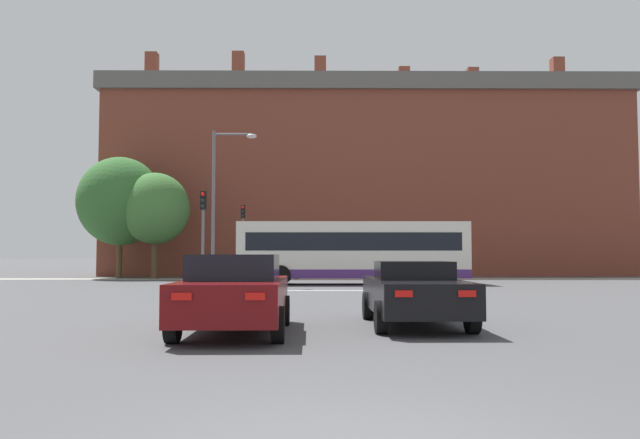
# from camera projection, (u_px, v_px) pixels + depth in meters

# --- Properties ---
(stop_line_strip) EXTENTS (7.38, 0.30, 0.01)m
(stop_line_strip) POSITION_uv_depth(u_px,v_px,m) (324.00, 290.00, 26.33)
(stop_line_strip) COLOR silver
(stop_line_strip) RESTS_ON ground_plane
(far_pavement) EXTENTS (68.20, 2.50, 0.01)m
(far_pavement) POSITION_uv_depth(u_px,v_px,m) (322.00, 279.00, 38.72)
(far_pavement) COLOR gray
(far_pavement) RESTS_ON ground_plane
(brick_civic_building) EXTENTS (38.50, 13.00, 16.97)m
(brick_civic_building) POSITION_uv_depth(u_px,v_px,m) (363.00, 183.00, 49.61)
(brick_civic_building) COLOR brown
(brick_civic_building) RESTS_ON ground_plane
(car_saloon_left) EXTENTS (2.06, 4.45, 1.52)m
(car_saloon_left) POSITION_uv_depth(u_px,v_px,m) (235.00, 293.00, 12.07)
(car_saloon_left) COLOR #600C0F
(car_saloon_left) RESTS_ON ground_plane
(car_roadster_right) EXTENTS (2.02, 4.45, 1.37)m
(car_roadster_right) POSITION_uv_depth(u_px,v_px,m) (415.00, 293.00, 13.37)
(car_roadster_right) COLOR black
(car_roadster_right) RESTS_ON ground_plane
(bus_crossing_lead) EXTENTS (11.65, 2.65, 3.17)m
(bus_crossing_lead) POSITION_uv_depth(u_px,v_px,m) (352.00, 251.00, 31.92)
(bus_crossing_lead) COLOR silver
(bus_crossing_lead) RESTS_ON ground_plane
(traffic_light_far_left) EXTENTS (0.26, 0.31, 4.55)m
(traffic_light_far_left) POSITION_uv_depth(u_px,v_px,m) (243.00, 230.00, 38.03)
(traffic_light_far_left) COLOR slate
(traffic_light_far_left) RESTS_ON ground_plane
(traffic_light_near_left) EXTENTS (0.26, 0.31, 4.28)m
(traffic_light_near_left) POSITION_uv_depth(u_px,v_px,m) (203.00, 223.00, 27.12)
(traffic_light_near_left) COLOR slate
(traffic_light_near_left) RESTS_ON ground_plane
(street_lamp_junction) EXTENTS (2.15, 0.36, 7.50)m
(street_lamp_junction) POSITION_uv_depth(u_px,v_px,m) (221.00, 191.00, 29.98)
(street_lamp_junction) COLOR slate
(street_lamp_junction) RESTS_ON ground_plane
(pedestrian_waiting) EXTENTS (0.45, 0.35, 1.79)m
(pedestrian_waiting) POSITION_uv_depth(u_px,v_px,m) (277.00, 262.00, 38.37)
(pedestrian_waiting) COLOR black
(pedestrian_waiting) RESTS_ON ground_plane
(pedestrian_walking_east) EXTENTS (0.41, 0.25, 1.77)m
(pedestrian_walking_east) POSITION_uv_depth(u_px,v_px,m) (365.00, 262.00, 39.12)
(pedestrian_walking_east) COLOR black
(pedestrian_walking_east) RESTS_ON ground_plane
(pedestrian_walking_west) EXTENTS (0.44, 0.43, 1.59)m
(pedestrian_walking_west) POSITION_uv_depth(u_px,v_px,m) (297.00, 264.00, 38.56)
(pedestrian_walking_west) COLOR #333851
(pedestrian_walking_west) RESTS_ON ground_plane
(tree_by_building) EXTENTS (5.43, 5.43, 7.81)m
(tree_by_building) POSITION_uv_depth(u_px,v_px,m) (120.00, 201.00, 40.13)
(tree_by_building) COLOR #4C3823
(tree_by_building) RESTS_ON ground_plane
(tree_kerbside) EXTENTS (4.32, 4.32, 6.70)m
(tree_kerbside) POSITION_uv_depth(u_px,v_px,m) (155.00, 209.00, 39.44)
(tree_kerbside) COLOR #4C3823
(tree_kerbside) RESTS_ON ground_plane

